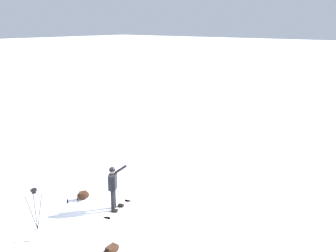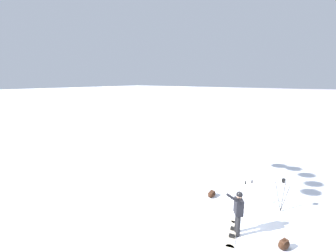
{
  "view_description": "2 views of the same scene",
  "coord_description": "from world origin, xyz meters",
  "px_view_note": "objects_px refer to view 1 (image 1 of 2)",
  "views": [
    {
      "loc": [
        -9.39,
        7.78,
        6.66
      ],
      "look_at": [
        -2.17,
        -1.32,
        3.42
      ],
      "focal_mm": 39.65,
      "sensor_mm": 36.0,
      "label": 1
    },
    {
      "loc": [
        2.26,
        -8.12,
        5.54
      ],
      "look_at": [
        -2.53,
        -1.62,
        3.89
      ],
      "focal_mm": 24.47,
      "sensor_mm": 36.0,
      "label": 2
    }
  ],
  "objects_px": {
    "snowboarder": "(113,184)",
    "snowboard": "(118,209)",
    "gear_bag_small": "(83,195)",
    "gear_bag_large": "(111,249)",
    "ski_poles": "(73,211)",
    "camera_tripod": "(34,201)"
  },
  "relations": [
    {
      "from": "snowboarder",
      "to": "snowboard",
      "type": "bearing_deg",
      "value": -151.27
    },
    {
      "from": "snowboarder",
      "to": "gear_bag_small",
      "type": "height_order",
      "value": "snowboarder"
    },
    {
      "from": "gear_bag_large",
      "to": "gear_bag_small",
      "type": "distance_m",
      "value": 3.89
    },
    {
      "from": "ski_poles",
      "to": "gear_bag_large",
      "type": "bearing_deg",
      "value": -179.01
    },
    {
      "from": "camera_tripod",
      "to": "snowboard",
      "type": "bearing_deg",
      "value": -112.92
    },
    {
      "from": "gear_bag_large",
      "to": "ski_poles",
      "type": "bearing_deg",
      "value": 0.99
    },
    {
      "from": "gear_bag_small",
      "to": "ski_poles",
      "type": "bearing_deg",
      "value": 134.87
    },
    {
      "from": "gear_bag_large",
      "to": "gear_bag_small",
      "type": "height_order",
      "value": "gear_bag_small"
    },
    {
      "from": "gear_bag_large",
      "to": "ski_poles",
      "type": "xyz_separation_m",
      "value": [
        1.69,
        0.03,
        0.7
      ]
    },
    {
      "from": "snowboarder",
      "to": "snowboard",
      "type": "xyz_separation_m",
      "value": [
        -0.13,
        -0.07,
        -1.0
      ]
    },
    {
      "from": "snowboard",
      "to": "camera_tripod",
      "type": "relative_size",
      "value": 1.21
    },
    {
      "from": "snowboarder",
      "to": "ski_poles",
      "type": "relative_size",
      "value": 1.34
    },
    {
      "from": "gear_bag_large",
      "to": "gear_bag_small",
      "type": "relative_size",
      "value": 1.05
    },
    {
      "from": "camera_tripod",
      "to": "gear_bag_small",
      "type": "height_order",
      "value": "camera_tripod"
    },
    {
      "from": "gear_bag_small",
      "to": "camera_tripod",
      "type": "bearing_deg",
      "value": 102.77
    },
    {
      "from": "gear_bag_small",
      "to": "ski_poles",
      "type": "xyz_separation_m",
      "value": [
        -1.78,
        1.79,
        0.66
      ]
    },
    {
      "from": "snowboard",
      "to": "gear_bag_small",
      "type": "height_order",
      "value": "gear_bag_small"
    },
    {
      "from": "snowboarder",
      "to": "snowboard",
      "type": "height_order",
      "value": "snowboarder"
    },
    {
      "from": "snowboard",
      "to": "camera_tripod",
      "type": "bearing_deg",
      "value": 67.08
    },
    {
      "from": "snowboarder",
      "to": "gear_bag_small",
      "type": "distance_m",
      "value": 1.75
    },
    {
      "from": "snowboard",
      "to": "camera_tripod",
      "type": "distance_m",
      "value": 3.04
    },
    {
      "from": "gear_bag_large",
      "to": "camera_tripod",
      "type": "relative_size",
      "value": 0.4
    }
  ]
}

